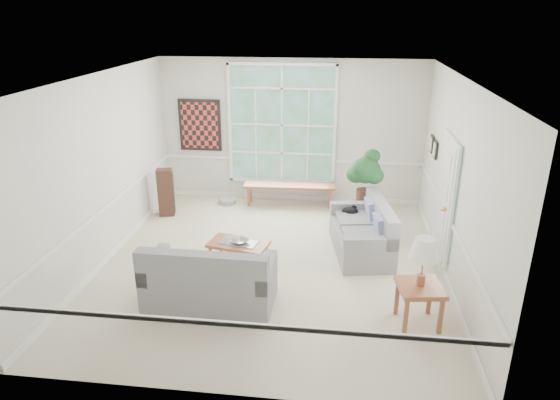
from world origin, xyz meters
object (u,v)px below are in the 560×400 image
object	(u,v)px
loveseat_right	(361,228)
end_table	(364,215)
loveseat_front	(210,273)
coffee_table	(239,252)
side_table	(418,304)

from	to	relation	value
loveseat_right	end_table	size ratio (longest dim) A/B	3.40
loveseat_front	coffee_table	world-z (taller)	loveseat_front
loveseat_right	end_table	xyz separation A→B (m)	(0.09, 1.06, -0.20)
loveseat_front	end_table	size ratio (longest dim) A/B	3.65
loveseat_right	loveseat_front	xyz separation A→B (m)	(-2.14, -1.86, 0.03)
side_table	loveseat_right	bearing A→B (deg)	109.03
loveseat_right	end_table	distance (m)	1.08
side_table	coffee_table	bearing A→B (deg)	152.63
coffee_table	side_table	distance (m)	3.03
loveseat_front	end_table	distance (m)	3.68
loveseat_front	side_table	xyz separation A→B (m)	(2.84, -0.15, -0.19)
coffee_table	loveseat_front	bearing A→B (deg)	-85.06
coffee_table	end_table	distance (m)	2.67
loveseat_right	loveseat_front	bearing A→B (deg)	-148.35
end_table	side_table	size ratio (longest dim) A/B	0.85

